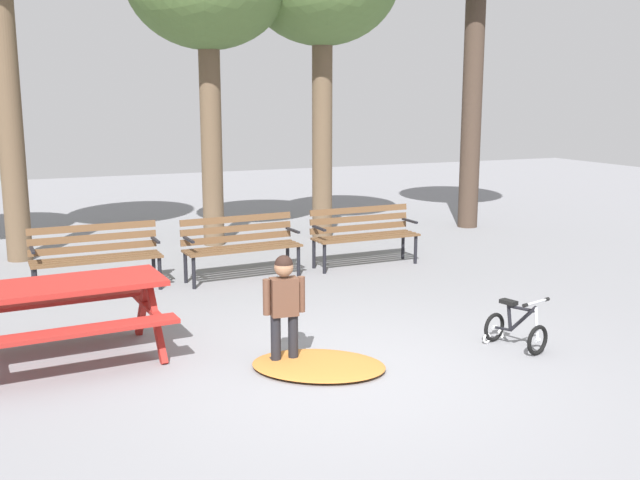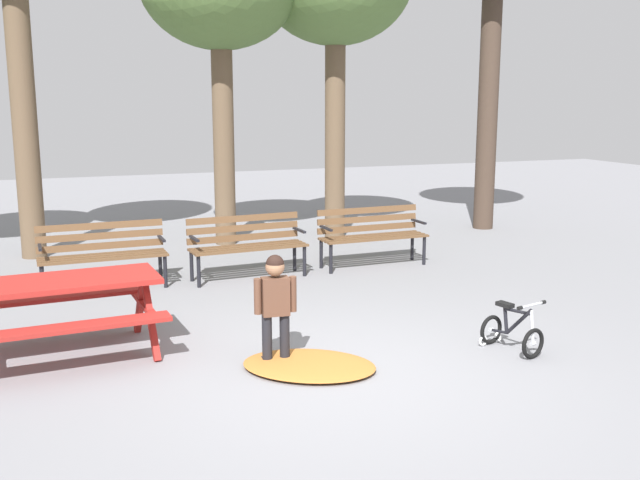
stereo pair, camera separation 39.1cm
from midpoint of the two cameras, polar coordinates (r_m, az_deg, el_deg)
The scene contains 8 objects.
ground at distance 6.73m, azimuth 0.11°, elevation -10.35°, with size 36.00×36.00×0.00m, color gray.
picnic_table at distance 7.33m, azimuth -20.58°, elevation -4.41°, with size 1.88×1.46×0.79m.
park_bench_far_left at distance 9.84m, azimuth -18.05°, elevation -0.91°, with size 1.61×0.49×0.85m.
park_bench_left at distance 10.10m, azimuth -7.26°, elevation -0.15°, with size 1.63×0.56×0.85m.
park_bench_right at distance 10.84m, azimuth 2.33°, elevation 0.70°, with size 1.61×0.49×0.85m.
child_standing at distance 6.79m, azimuth -4.45°, elevation -4.75°, with size 0.40×0.18×1.04m.
kids_bicycle at distance 7.54m, azimuth 13.41°, elevation -6.68°, with size 0.48×0.62×0.54m.
leaf_pile at distance 6.85m, azimuth -1.78°, elevation -9.66°, with size 1.23×0.86×0.07m, color #B26B2D.
Camera 1 is at (-2.69, -5.67, 2.46)m, focal length 41.41 mm.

